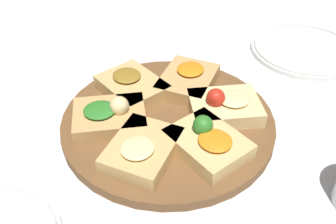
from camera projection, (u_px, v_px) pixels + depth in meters
ground_plane at (168, 126)px, 0.66m from camera, size 3.00×3.00×0.00m
serving_board at (168, 122)px, 0.65m from camera, size 0.35×0.35×0.02m
focaccia_slice_0 at (110, 116)px, 0.63m from camera, size 0.14×0.14×0.05m
focaccia_slice_1 at (142, 150)px, 0.57m from camera, size 0.14×0.13×0.03m
focaccia_slice_2 at (208, 142)px, 0.58m from camera, size 0.10×0.12×0.05m
focaccia_slice_3 at (225, 106)px, 0.65m from camera, size 0.14×0.14×0.05m
focaccia_slice_4 at (188, 80)px, 0.71m from camera, size 0.14×0.13×0.03m
focaccia_slice_5 at (133, 85)px, 0.70m from camera, size 0.09×0.12×0.03m
plate_right at (305, 49)px, 0.84m from camera, size 0.23×0.23×0.02m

